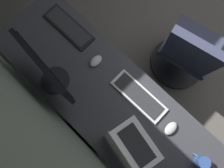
{
  "coord_description": "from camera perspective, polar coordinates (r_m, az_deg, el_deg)",
  "views": [
    {
      "loc": [
        0.13,
        1.95,
        2.29
      ],
      "look_at": [
        0.36,
        1.72,
        0.95
      ],
      "focal_mm": 36.44,
      "sensor_mm": 36.0,
      "label": 1
    }
  ],
  "objects": [
    {
      "name": "keyboard_main",
      "position": [
        1.59,
        6.77,
        -3.03
      ],
      "size": [
        0.42,
        0.14,
        0.02
      ],
      "color": "silver",
      "rests_on": "desk"
    },
    {
      "name": "office_chair",
      "position": [
        2.07,
        18.27,
        7.23
      ],
      "size": [
        0.56,
        0.59,
        0.97
      ],
      "color": "#383D56",
      "rests_on": "ground"
    },
    {
      "name": "mouse_main",
      "position": [
        1.64,
        -4.11,
        5.77
      ],
      "size": [
        0.06,
        0.1,
        0.03
      ],
      "primitive_type": "ellipsoid",
      "color": "silver",
      "rests_on": "desk"
    },
    {
      "name": "laptop_leftmost",
      "position": [
        1.52,
        4.76,
        -16.09
      ],
      "size": [
        0.38,
        0.31,
        0.21
      ],
      "color": "white",
      "rests_on": "desk"
    },
    {
      "name": "keyboard_spare",
      "position": [
        1.78,
        -10.78,
        13.88
      ],
      "size": [
        0.42,
        0.15,
        0.02
      ],
      "color": "black",
      "rests_on": "desk"
    },
    {
      "name": "desk",
      "position": [
        1.67,
        -1.21,
        -3.59
      ],
      "size": [
        1.87,
        0.62,
        0.73
      ],
      "color": "#38383D",
      "rests_on": "ground"
    },
    {
      "name": "drawer_pedestal",
      "position": [
        1.96,
        -0.4,
        -6.83
      ],
      "size": [
        0.4,
        0.51,
        0.69
      ],
      "color": "#38383D",
      "rests_on": "ground"
    },
    {
      "name": "mouse_spare",
      "position": [
        1.6,
        14.53,
        -10.74
      ],
      "size": [
        0.06,
        0.1,
        0.03
      ],
      "primitive_type": "ellipsoid",
      "color": "silver",
      "rests_on": "desk"
    },
    {
      "name": "coffee_mug",
      "position": [
        1.63,
        21.59,
        -17.69
      ],
      "size": [
        0.12,
        0.08,
        0.09
      ],
      "color": "#335193",
      "rests_on": "desk"
    },
    {
      "name": "monitor_primary",
      "position": [
        1.44,
        -16.14,
        3.4
      ],
      "size": [
        0.48,
        0.2,
        0.42
      ],
      "color": "black",
      "rests_on": "desk"
    }
  ]
}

